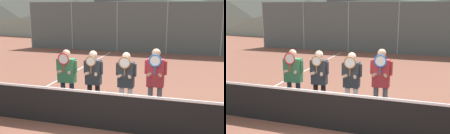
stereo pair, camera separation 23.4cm
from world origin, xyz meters
TOP-DOWN VIEW (x-y plane):
  - ground_plane at (0.00, 0.00)m, footprint 120.00×120.00m
  - hill_distant at (0.00, 51.47)m, footprint 127.08×70.60m
  - clubhouse_building at (1.65, 20.42)m, footprint 17.26×5.50m
  - fence_back at (0.00, 11.38)m, footprint 18.89×0.06m
  - tennis_net at (0.00, 0.00)m, footprint 9.30×0.09m
  - court_line_left_sideline at (-3.45, 3.00)m, footprint 0.05×16.00m
  - player_leftmost at (-1.62, 0.89)m, footprint 0.62×0.34m
  - player_center_left at (-0.85, 0.89)m, footprint 0.54×0.34m
  - player_center_right at (0.06, 0.90)m, footprint 0.55×0.34m
  - player_rightmost at (0.80, 0.98)m, footprint 0.57×0.34m
  - car_far_left at (-5.10, 14.08)m, footprint 4.67×1.91m
  - car_left_of_center at (0.09, 13.95)m, footprint 4.56×1.91m

SIDE VIEW (x-z plane):
  - ground_plane at x=0.00m, z-range 0.00..0.00m
  - hill_distant at x=0.00m, z-range -12.36..12.36m
  - court_line_left_sideline at x=-3.45m, z-range 0.00..0.01m
  - tennis_net at x=0.00m, z-range -0.03..1.02m
  - car_far_left at x=-5.10m, z-range 0.02..1.80m
  - car_left_of_center at x=0.09m, z-range 0.01..1.84m
  - player_center_left at x=-0.85m, z-range 0.16..1.92m
  - player_center_right at x=0.06m, z-range 0.16..1.92m
  - player_leftmost at x=-1.62m, z-range 0.18..1.94m
  - player_rightmost at x=0.80m, z-range 0.17..2.05m
  - fence_back at x=0.00m, z-range 0.00..3.14m
  - clubhouse_building at x=1.65m, z-range 0.02..3.60m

